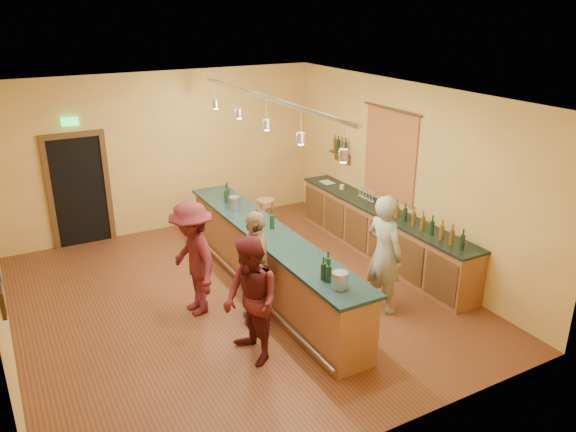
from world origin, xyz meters
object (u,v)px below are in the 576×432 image
tasting_bar (269,257)px  customer_b (256,267)px  customer_a (251,301)px  customer_c (193,259)px  back_counter (381,232)px  bar_stool (266,206)px  bartender (384,254)px

tasting_bar → customer_b: 0.92m
customer_a → customer_c: bearing=-173.7°
back_counter → customer_b: (-2.95, -0.87, 0.37)m
customer_c → bar_stool: 3.24m
bartender → bar_stool: bearing=-4.8°
bartender → customer_a: (-2.30, -0.21, -0.06)m
tasting_bar → customer_a: bearing=-123.8°
tasting_bar → bar_stool: size_ratio=7.01×
back_counter → bar_stool: bearing=123.8°
back_counter → customer_a: 3.87m
bartender → tasting_bar: bearing=35.1°
customer_a → bartender: bearing=92.8°
customer_a → customer_c: size_ratio=0.97×
bar_stool → customer_a: bearing=-119.1°
customer_b → customer_a: bearing=-10.6°
tasting_bar → customer_c: customer_c is taller
bar_stool → customer_b: bearing=-118.9°
customer_b → customer_c: size_ratio=0.97×
bartender → customer_a: bearing=87.1°
customer_c → bar_stool: (2.32, 2.24, -0.30)m
back_counter → customer_b: size_ratio=2.65×
back_counter → customer_a: (-3.44, -1.73, 0.37)m
back_counter → bar_stool: (-1.35, 2.02, 0.10)m
back_counter → customer_c: (-3.67, -0.22, 0.40)m
customer_a → bar_stool: customer_a is taller
tasting_bar → bartender: 1.86m
customer_a → customer_b: same height
customer_b → bar_stool: customer_b is taller
bartender → bar_stool: (-0.21, 3.54, -0.34)m
customer_a → bar_stool: (2.09, 3.75, -0.27)m
tasting_bar → bar_stool: bearing=64.5°
bartender → customer_a: size_ratio=1.07×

